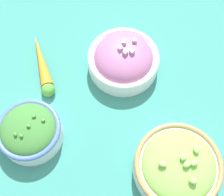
% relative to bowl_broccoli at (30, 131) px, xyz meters
% --- Properties ---
extents(ground_plane, '(3.00, 3.00, 0.00)m').
position_rel_bowl_broccoli_xyz_m(ground_plane, '(-0.16, -0.11, -0.03)').
color(ground_plane, '#337F75').
extents(bowl_broccoli, '(0.14, 0.14, 0.08)m').
position_rel_bowl_broccoli_xyz_m(bowl_broccoli, '(0.00, 0.00, 0.00)').
color(bowl_broccoli, white).
rests_on(bowl_broccoli, ground_plane).
extents(bowl_lettuce, '(0.19, 0.19, 0.08)m').
position_rel_bowl_broccoli_xyz_m(bowl_lettuce, '(-0.33, 0.02, -0.00)').
color(bowl_lettuce, silver).
rests_on(bowl_lettuce, ground_plane).
extents(bowl_red_onion, '(0.18, 0.18, 0.08)m').
position_rel_bowl_broccoli_xyz_m(bowl_red_onion, '(-0.17, -0.22, -0.00)').
color(bowl_red_onion, white).
rests_on(bowl_red_onion, ground_plane).
extents(loose_carrot, '(0.11, 0.17, 0.03)m').
position_rel_bowl_broccoli_xyz_m(loose_carrot, '(0.02, -0.18, -0.02)').
color(loose_carrot, orange).
rests_on(loose_carrot, ground_plane).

